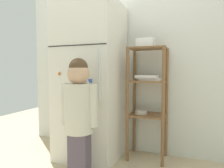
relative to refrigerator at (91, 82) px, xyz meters
The scene contains 6 objects.
ground_plane 0.90m from the refrigerator, ahead, with size 6.00×6.00×0.00m, color tan.
kitchen_wall_back 0.49m from the refrigerator, 57.54° to the left, with size 2.61×0.03×2.25m, color silver.
refrigerator is the anchor object (origin of this frame).
child_standing 0.59m from the refrigerator, 73.65° to the right, with size 0.36×0.26×1.11m.
pantry_shelf_unit 0.65m from the refrigerator, 14.72° to the left, with size 0.42×0.32×1.25m.
fruit_bin 0.75m from the refrigerator, 15.20° to the left, with size 0.19×0.15×0.10m.
Camera 1 is at (0.84, -2.04, 1.00)m, focal length 32.17 mm.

